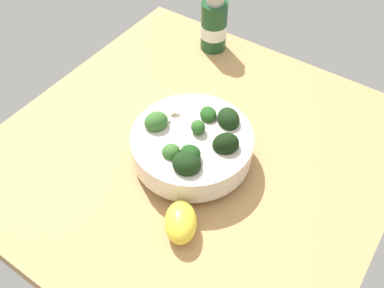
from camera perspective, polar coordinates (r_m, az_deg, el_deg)
ground_plane at (r=79.19cm, az=0.38°, el=-1.50°), size 67.83×67.83×4.37cm
bowl_of_broccoli at (r=72.55cm, az=0.10°, el=-0.02°), size 20.78×20.78×9.46cm
lemon_wedge at (r=65.82cm, az=-1.51°, el=-10.40°), size 8.80×8.22×4.61cm
bottle_tall at (r=96.52cm, az=2.94°, el=15.59°), size 5.87×5.87×13.41cm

